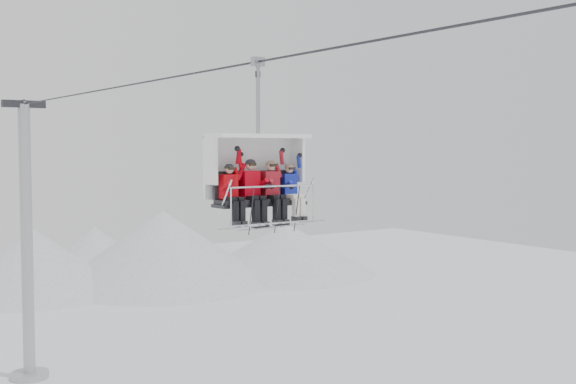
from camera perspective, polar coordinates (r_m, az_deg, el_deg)
lift_tower_right at (r=37.15m, az=-19.91°, el=-5.12°), size 2.00×1.80×13.48m
haul_cable at (r=16.61m, az=0.00°, el=10.68°), size 0.06×50.00×0.06m
chairlift_carrier at (r=17.65m, az=-2.61°, el=1.83°), size 2.56×1.17×3.98m
skier_far_left at (r=16.96m, az=-4.51°, el=-0.00°), size 0.39×1.69×1.56m
skier_center_left at (r=17.27m, az=-2.85°, el=0.22°), size 0.44×1.69×1.72m
skier_center_right at (r=17.58m, az=-1.23°, el=0.24°), size 0.42×1.69×1.67m
skier_far_right at (r=17.89m, az=0.27°, el=0.15°), size 0.38×1.69×1.52m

